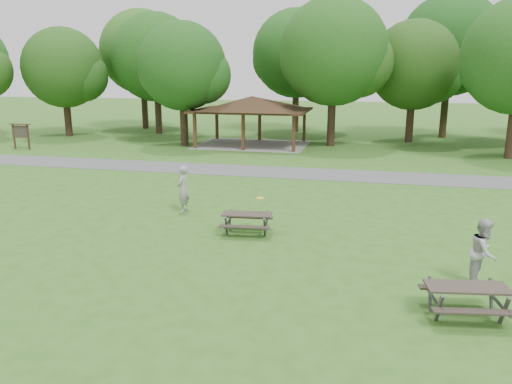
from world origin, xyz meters
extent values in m
plane|color=#2D5E1A|center=(0.00, 0.00, 0.00)|extent=(160.00, 160.00, 0.00)
cube|color=#4E4E51|center=(0.00, 14.00, 0.01)|extent=(120.00, 3.20, 0.02)
cube|color=#3D2816|center=(-7.70, 21.30, 1.30)|extent=(0.22, 0.22, 2.60)
cube|color=#352113|center=(-7.70, 26.70, 1.30)|extent=(0.22, 0.22, 2.60)
cube|color=#382014|center=(-4.00, 21.30, 1.30)|extent=(0.22, 0.22, 2.60)
cube|color=#3E2816|center=(-4.00, 26.70, 1.30)|extent=(0.22, 0.22, 2.60)
cube|color=#3A2115|center=(-0.30, 21.30, 1.30)|extent=(0.22, 0.22, 2.60)
cube|color=#392214|center=(-0.30, 26.70, 1.30)|extent=(0.22, 0.22, 2.60)
cube|color=#301F13|center=(-4.00, 24.00, 2.68)|extent=(8.60, 6.60, 0.16)
pyramid|color=black|center=(-4.00, 24.00, 3.26)|extent=(7.01, 7.01, 1.00)
cube|color=gray|center=(-4.00, 24.00, 0.01)|extent=(8.40, 6.40, 0.03)
cube|color=#391E14|center=(-20.60, 18.00, 0.90)|extent=(0.10, 0.10, 1.80)
cube|color=#321D12|center=(-19.40, 18.00, 0.90)|extent=(0.10, 0.10, 1.80)
cube|color=#302922|center=(-20.00, 18.00, 1.30)|extent=(1.40, 0.06, 0.90)
cube|color=#331E14|center=(-20.00, 18.00, 1.85)|extent=(1.60, 0.30, 0.06)
cylinder|color=black|center=(-21.00, 25.50, 1.66)|extent=(0.60, 0.60, 3.32)
sphere|color=#1A4112|center=(-21.00, 25.50, 5.88)|extent=(6.80, 6.80, 6.80)
sphere|color=#184212|center=(-19.47, 25.80, 5.20)|extent=(4.42, 4.42, 4.42)
sphere|color=#144715|center=(-22.36, 25.30, 5.37)|extent=(4.08, 4.08, 4.08)
cylinder|color=black|center=(-14.00, 29.00, 1.92)|extent=(0.60, 0.60, 3.85)
sphere|color=#154213|center=(-14.00, 29.00, 6.77)|extent=(7.80, 7.80, 7.80)
sphere|color=#144012|center=(-12.25, 29.30, 5.99)|extent=(5.07, 5.07, 5.07)
sphere|color=#1C4313|center=(-15.56, 28.80, 6.19)|extent=(4.68, 4.68, 4.68)
cylinder|color=black|center=(-9.00, 22.50, 1.75)|extent=(0.60, 0.60, 3.50)
sphere|color=#154212|center=(-9.00, 22.50, 5.97)|extent=(6.60, 6.60, 6.60)
sphere|color=#144513|center=(-7.52, 22.80, 5.31)|extent=(4.29, 4.29, 4.29)
sphere|color=#1E4814|center=(-10.32, 22.30, 5.48)|extent=(3.96, 3.96, 3.96)
cylinder|color=black|center=(2.00, 25.00, 2.01)|extent=(0.60, 0.60, 4.02)
sphere|color=#184614|center=(2.00, 25.00, 7.02)|extent=(8.00, 8.00, 8.00)
sphere|color=#1E4513|center=(3.80, 25.30, 6.22)|extent=(5.20, 5.20, 5.20)
sphere|color=#154112|center=(0.40, 24.80, 6.42)|extent=(4.80, 4.80, 4.80)
cylinder|color=black|center=(8.00, 28.50, 1.72)|extent=(0.60, 0.60, 3.43)
sphere|color=#1B3F12|center=(8.00, 28.50, 6.05)|extent=(7.00, 7.00, 7.00)
sphere|color=#194C15|center=(9.57, 28.80, 5.36)|extent=(4.55, 4.55, 4.55)
sphere|color=#1D4513|center=(6.60, 28.30, 5.53)|extent=(4.20, 4.20, 4.20)
cylinder|color=black|center=(14.00, 22.00, 1.89)|extent=(0.60, 0.60, 3.78)
sphere|color=#143F12|center=(12.52, 21.80, 6.00)|extent=(4.44, 4.44, 4.44)
cylinder|color=black|center=(-17.00, 32.50, 2.19)|extent=(0.60, 0.60, 4.38)
sphere|color=#1F4F16|center=(-17.00, 32.50, 7.38)|extent=(8.00, 8.00, 8.00)
sphere|color=#164513|center=(-15.20, 32.80, 6.58)|extent=(5.20, 5.20, 5.20)
sphere|color=#1E4714|center=(-18.60, 32.30, 6.78)|extent=(4.80, 4.80, 4.80)
cylinder|color=#322216|center=(-2.00, 33.00, 2.06)|extent=(0.60, 0.60, 4.13)
sphere|color=#154413|center=(-2.00, 33.00, 7.13)|extent=(8.00, 8.00, 8.00)
sphere|color=#164A15|center=(-0.20, 33.30, 6.33)|extent=(5.20, 5.20, 5.20)
sphere|color=#164413|center=(-3.60, 32.80, 6.53)|extent=(4.80, 4.80, 4.80)
cylinder|color=#2E2214|center=(11.00, 32.00, 2.27)|extent=(0.60, 0.60, 4.55)
sphere|color=#124113|center=(11.00, 32.00, 7.70)|extent=(8.40, 8.40, 8.40)
sphere|color=#123F12|center=(12.89, 32.30, 6.86)|extent=(5.46, 5.46, 5.46)
sphere|color=#164112|center=(9.32, 31.80, 7.07)|extent=(5.04, 5.04, 5.04)
cube|color=#302823|center=(0.90, 3.00, 0.72)|extent=(1.83, 0.88, 0.05)
cube|color=#2B241F|center=(0.96, 2.42, 0.43)|extent=(1.79, 0.43, 0.04)
cube|color=black|center=(0.84, 3.58, 0.43)|extent=(1.79, 0.43, 0.04)
cube|color=#3E3D40|center=(0.26, 2.56, 0.36)|extent=(0.10, 0.38, 0.77)
cube|color=#3A3A3C|center=(0.18, 3.30, 0.36)|extent=(0.10, 0.38, 0.77)
cube|color=#38383A|center=(0.22, 2.93, 0.39)|extent=(0.20, 1.44, 0.05)
cube|color=#39393B|center=(1.61, 2.70, 0.36)|extent=(0.10, 0.38, 0.77)
cube|color=#454548|center=(1.54, 3.43, 0.36)|extent=(0.10, 0.38, 0.77)
cube|color=#434346|center=(1.58, 3.07, 0.39)|extent=(0.20, 1.44, 0.05)
cube|color=#302923|center=(7.50, -1.88, 0.77)|extent=(1.99, 1.03, 0.05)
cube|color=black|center=(7.59, -2.50, 0.46)|extent=(1.92, 0.56, 0.04)
cube|color=black|center=(7.40, -1.26, 0.46)|extent=(1.92, 0.56, 0.04)
cube|color=#464649|center=(6.84, -2.38, 0.39)|extent=(0.12, 0.40, 0.82)
cube|color=#404043|center=(6.71, -1.60, 0.39)|extent=(0.12, 0.40, 0.82)
cube|color=#454548|center=(6.78, -1.99, 0.42)|extent=(0.30, 1.53, 0.05)
cube|color=#464649|center=(8.28, -2.16, 0.39)|extent=(0.12, 0.40, 0.82)
cube|color=#414143|center=(8.16, -1.37, 0.39)|extent=(0.12, 0.40, 0.82)
cube|color=#454547|center=(8.22, -1.77, 0.42)|extent=(0.30, 1.53, 0.05)
cylinder|color=yellow|center=(1.28, 3.44, 1.22)|extent=(0.32, 0.32, 0.02)
imported|color=gray|center=(-2.36, 5.14, 0.97)|extent=(0.47, 0.71, 1.93)
imported|color=#A9A8AB|center=(8.23, 0.19, 0.94)|extent=(1.00, 1.11, 1.87)
camera|label=1|loc=(5.12, -13.59, 5.77)|focal=35.00mm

